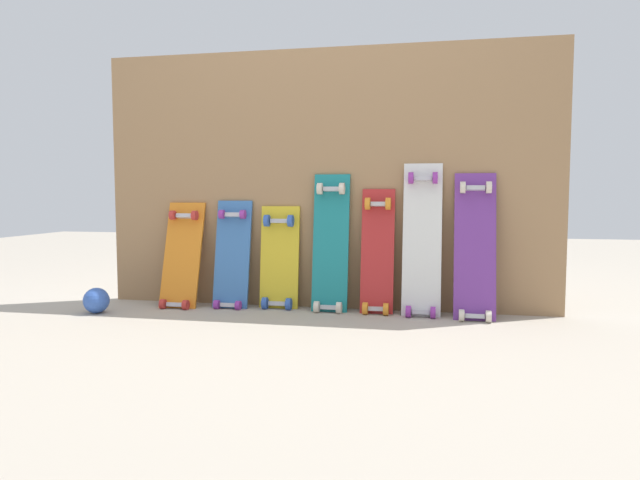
{
  "coord_description": "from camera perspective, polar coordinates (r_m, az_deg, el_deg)",
  "views": [
    {
      "loc": [
        0.66,
        -3.31,
        0.68
      ],
      "look_at": [
        0.0,
        -0.07,
        0.42
      ],
      "focal_mm": 32.27,
      "sensor_mm": 36.0,
      "label": 1
    }
  ],
  "objects": [
    {
      "name": "skateboard_orange",
      "position": [
        3.6,
        -13.57,
        -1.96
      ],
      "size": [
        0.23,
        0.26,
        0.7
      ],
      "color": "orange",
      "rests_on": "ground"
    },
    {
      "name": "skateboard_purple",
      "position": [
        3.27,
        15.12,
        -1.11
      ],
      "size": [
        0.22,
        0.26,
        0.87
      ],
      "color": "#6B338C",
      "rests_on": "ground"
    },
    {
      "name": "rubber_ball",
      "position": [
        3.56,
        -21.3,
        -5.61
      ],
      "size": [
        0.15,
        0.15,
        0.15
      ],
      "primitive_type": "sphere",
      "color": "#3359B2",
      "rests_on": "ground"
    },
    {
      "name": "skateboard_yellow",
      "position": [
        3.45,
        -4.07,
        -2.2
      ],
      "size": [
        0.24,
        0.15,
        0.67
      ],
      "color": "gold",
      "rests_on": "ground"
    },
    {
      "name": "skateboard_blue",
      "position": [
        3.51,
        -8.73,
        -1.95
      ],
      "size": [
        0.22,
        0.2,
        0.71
      ],
      "color": "#386BAD",
      "rests_on": "ground"
    },
    {
      "name": "skateboard_white",
      "position": [
        3.28,
        10.08,
        -0.48
      ],
      "size": [
        0.22,
        0.21,
        0.92
      ],
      "color": "silver",
      "rests_on": "ground"
    },
    {
      "name": "skateboard_teal",
      "position": [
        3.35,
        1.04,
        -0.8
      ],
      "size": [
        0.21,
        0.19,
        0.86
      ],
      "color": "#197A7F",
      "rests_on": "ground"
    },
    {
      "name": "skateboard_red",
      "position": [
        3.32,
        5.71,
        -1.61
      ],
      "size": [
        0.19,
        0.19,
        0.77
      ],
      "color": "#B22626",
      "rests_on": "ground"
    },
    {
      "name": "ground_plane",
      "position": [
        3.44,
        0.23,
        -6.87
      ],
      "size": [
        12.0,
        12.0,
        0.0
      ],
      "primitive_type": "plane",
      "color": "#A89E8E"
    },
    {
      "name": "plywood_wall_panel",
      "position": [
        3.44,
        0.47,
        6.0
      ],
      "size": [
        2.73,
        0.04,
        1.54
      ],
      "primitive_type": "cube",
      "color": "#99724C",
      "rests_on": "ground"
    }
  ]
}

